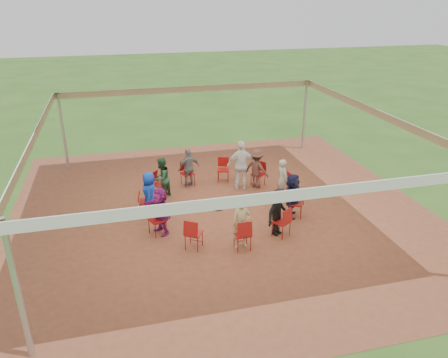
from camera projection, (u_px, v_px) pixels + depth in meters
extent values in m
plane|color=#2E561B|center=(221.00, 210.00, 14.01)|extent=(80.00, 80.00, 0.00)
plane|color=brown|center=(221.00, 210.00, 14.01)|extent=(13.00, 13.00, 0.00)
cylinder|color=#B2B2B7|center=(18.00, 292.00, 7.83)|extent=(0.12, 0.12, 3.00)
cylinder|color=#B2B2B7|center=(63.00, 132.00, 16.74)|extent=(0.12, 0.12, 3.00)
cylinder|color=#B2B2B7|center=(304.00, 116.00, 19.01)|extent=(0.12, 0.12, 3.00)
plane|color=white|center=(221.00, 120.00, 12.83)|extent=(10.30, 10.30, 0.00)
cube|color=white|center=(286.00, 196.00, 8.29)|extent=(10.30, 0.03, 0.24)
cube|color=white|center=(190.00, 89.00, 17.46)|extent=(10.30, 0.03, 0.24)
cube|color=white|center=(35.00, 137.00, 11.71)|extent=(0.03, 10.30, 0.24)
cube|color=white|center=(376.00, 113.00, 14.05)|extent=(0.03, 10.30, 0.24)
imported|color=#191A3B|center=(292.00, 195.00, 13.38)|extent=(0.98, 1.40, 1.41)
imported|color=#9E9C8D|center=(282.00, 179.00, 14.53)|extent=(0.41, 0.56, 1.41)
imported|color=#533028|center=(257.00, 169.00, 15.42)|extent=(0.94, 0.99, 1.41)
imported|color=slate|center=(189.00, 168.00, 15.48)|extent=(0.92, 0.65, 1.41)
imported|color=#274C30|center=(162.00, 178.00, 14.63)|extent=(0.75, 0.78, 1.41)
imported|color=#113AB5|center=(150.00, 194.00, 13.50)|extent=(0.48, 0.74, 1.41)
imported|color=#811B6E|center=(160.00, 211.00, 12.44)|extent=(1.00, 1.40, 1.41)
imported|color=tan|center=(241.00, 224.00, 11.75)|extent=(0.52, 0.34, 1.41)
imported|color=black|center=(278.00, 212.00, 12.35)|extent=(1.01, 0.88, 1.41)
imported|color=white|center=(241.00, 165.00, 15.23)|extent=(1.08, 0.61, 1.77)
torus|color=black|center=(217.00, 209.00, 14.09)|extent=(0.41, 0.41, 0.03)
torus|color=black|center=(219.00, 209.00, 14.06)|extent=(0.33, 0.33, 0.03)
cube|color=#B7B7BC|center=(285.00, 198.00, 13.46)|extent=(0.32, 0.37, 0.01)
cube|color=#B7B7BC|center=(288.00, 195.00, 13.40)|extent=(0.19, 0.31, 0.20)
cube|color=#CCE0FF|center=(288.00, 195.00, 13.40)|extent=(0.16, 0.27, 0.17)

